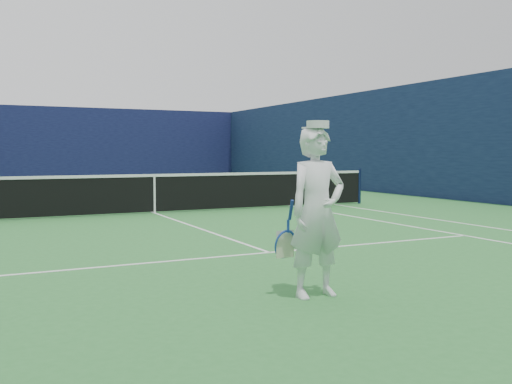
% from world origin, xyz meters
% --- Properties ---
extents(ground, '(80.00, 80.00, 0.00)m').
position_xyz_m(ground, '(0.00, 0.00, 0.00)').
color(ground, '#2B7130').
rests_on(ground, ground).
extents(court_markings, '(11.03, 23.83, 0.01)m').
position_xyz_m(court_markings, '(0.00, 0.00, 0.00)').
color(court_markings, white).
rests_on(court_markings, ground).
extents(windscreen_fence, '(20.12, 36.12, 4.00)m').
position_xyz_m(windscreen_fence, '(0.00, 0.00, 2.00)').
color(windscreen_fence, '#0F1339').
rests_on(windscreen_fence, ground).
extents(tennis_net, '(12.88, 0.09, 1.07)m').
position_xyz_m(tennis_net, '(0.00, 0.00, 0.55)').
color(tennis_net, '#141E4C').
rests_on(tennis_net, ground).
extents(tennis_player, '(0.77, 0.47, 1.89)m').
position_xyz_m(tennis_player, '(-0.77, -9.01, 0.92)').
color(tennis_player, white).
rests_on(tennis_player, ground).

